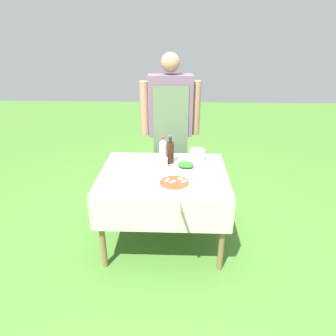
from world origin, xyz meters
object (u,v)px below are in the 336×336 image
Objects in this scene: herb_container at (186,165)px; plate_stack at (121,169)px; water_bottle at (163,149)px; sauce_jar at (163,164)px; prep_table at (164,181)px; oil_bottle at (170,152)px; mixing_tub at (197,155)px; person_cook at (170,121)px; pizza_on_peel at (175,185)px.

herb_container is 0.78× the size of plate_stack.
sauce_jar is (0.01, -0.20, -0.06)m from water_bottle.
oil_bottle reaches higher than prep_table.
plate_stack is at bearing -168.92° from sauce_jar.
sauce_jar reaches higher than prep_table.
mixing_tub is at bearing 11.73° from oil_bottle.
sauce_jar is (-0.21, 0.00, 0.01)m from herb_container.
mixing_tub is (0.33, -0.04, -0.05)m from water_bottle.
mixing_tub is at bearing 115.58° from person_cook.
sauce_jar is at bearing -88.42° from water_bottle.
pizza_on_peel reaches higher than prep_table.
mixing_tub is 0.36m from sauce_jar.
mixing_tub reaches higher than prep_table.
person_cook is 6.81× the size of plate_stack.
oil_bottle reaches higher than sauce_jar.
herb_container is (0.20, 0.09, 0.12)m from prep_table.
mixing_tub is 1.54× the size of sauce_jar.
water_bottle is (-0.12, 0.55, 0.09)m from pizza_on_peel.
oil_bottle is (0.01, -0.53, -0.14)m from person_cook.
herb_container is 1.33× the size of mixing_tub.
person_cook is 3.00× the size of pizza_on_peel.
plate_stack is at bearing -172.93° from herb_container.
person_cook reaches higher than oil_bottle.
oil_bottle reaches higher than water_bottle.
sauce_jar reaches higher than herb_container.
person_cook is 17.92× the size of sauce_jar.
person_cook reaches higher than mixing_tub.
person_cook is 0.67m from sauce_jar.
water_bottle is at bearing 172.79° from mixing_tub.
person_cook reaches higher than herb_container.
pizza_on_peel is at bearing -77.80° from water_bottle.
plate_stack is (-0.48, 0.28, -0.00)m from pizza_on_peel.
oil_bottle is 1.42× the size of herb_container.
person_cook is (0.04, 0.73, 0.34)m from prep_table.
herb_container is (0.16, -0.63, -0.22)m from person_cook.
mixing_tub is at bearing 55.64° from herb_container.
pizza_on_peel is 2.04× the size of oil_bottle.
prep_table is at bearing -140.14° from mixing_tub.
sauce_jar is at bearing 11.08° from plate_stack.
person_cook is 0.69m from herb_container.
water_bottle reaches higher than mixing_tub.
water_bottle reaches higher than herb_container.
mixing_tub is (0.25, 0.05, -0.05)m from oil_bottle.
oil_bottle is at bearing 142.70° from herb_container.
oil_bottle is 1.23× the size of water_bottle.
prep_table is 0.43m from mixing_tub.
herb_container is at bearing 68.30° from pizza_on_peel.
sauce_jar is at bearing -121.22° from oil_bottle.
herb_container is (0.14, -0.11, -0.08)m from oil_bottle.
water_bottle is at bearing 127.25° from oil_bottle.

